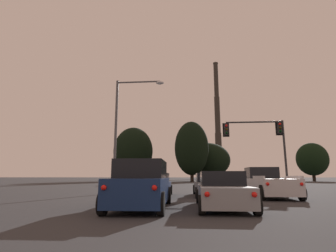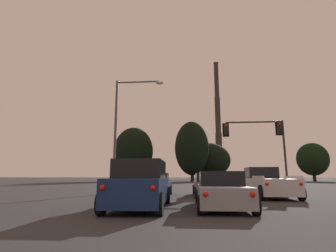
{
  "view_description": "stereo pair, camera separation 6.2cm",
  "coord_description": "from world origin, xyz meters",
  "views": [
    {
      "loc": [
        -1.2,
        -2.32,
        1.24
      ],
      "look_at": [
        -4.19,
        30.93,
        7.66
      ],
      "focal_mm": 28.0,
      "sensor_mm": 36.0,
      "label": 1
    },
    {
      "loc": [
        -1.14,
        -2.31,
        1.24
      ],
      "look_at": [
        -4.19,
        30.93,
        7.66
      ],
      "focal_mm": 28.0,
      "sensor_mm": 36.0,
      "label": 2
    }
  ],
  "objects": [
    {
      "name": "treeline_left_mid",
      "position": [
        29.43,
        67.76,
        5.53
      ],
      "size": [
        7.75,
        6.98,
        9.69
      ],
      "color": "black",
      "rests_on": "ground_plane"
    },
    {
      "name": "treeline_center_right",
      "position": [
        -1.17,
        59.62,
        7.78
      ],
      "size": [
        7.99,
        7.19,
        14.14
      ],
      "color": "black",
      "rests_on": "ground_plane"
    },
    {
      "name": "sedan_left_lane_front",
      "position": [
        -3.5,
        14.36,
        0.67
      ],
      "size": [
        2.13,
        4.76,
        1.43
      ],
      "rotation": [
        0.0,
        0.0,
        0.03
      ],
      "color": "navy",
      "rests_on": "ground_plane"
    },
    {
      "name": "treeline_right_mid",
      "position": [
        -16.68,
        66.2,
        7.72
      ],
      "size": [
        10.43,
        9.39,
        14.14
      ],
      "color": "black",
      "rests_on": "ground_plane"
    },
    {
      "name": "smokestack",
      "position": [
        13.07,
        137.23,
        24.98
      ],
      "size": [
        5.38,
        5.38,
        63.91
      ],
      "color": "#2B2722",
      "rests_on": "ground_plane"
    },
    {
      "name": "suv_left_lane_second",
      "position": [
        -3.19,
        8.17,
        0.9
      ],
      "size": [
        2.24,
        4.95,
        1.86
      ],
      "rotation": [
        0.0,
        0.0,
        0.03
      ],
      "color": "navy",
      "rests_on": "ground_plane"
    },
    {
      "name": "treeline_far_left",
      "position": [
        3.02,
        66.77,
        5.39
      ],
      "size": [
        11.44,
        10.29,
        9.82
      ],
      "color": "black",
      "rests_on": "ground_plane"
    },
    {
      "name": "pickup_truck_right_lane_front",
      "position": [
        3.41,
        14.52,
        0.8
      ],
      "size": [
        2.21,
        5.52,
        1.82
      ],
      "rotation": [
        0.0,
        0.0,
        -0.01
      ],
      "color": "silver",
      "rests_on": "ground_plane"
    },
    {
      "name": "sedan_center_lane_second",
      "position": [
        -0.02,
        8.55,
        0.67
      ],
      "size": [
        1.99,
        4.71,
        1.43
      ],
      "rotation": [
        0.0,
        0.0,
        0.0
      ],
      "color": "gray",
      "rests_on": "ground_plane"
    },
    {
      "name": "sedan_center_lane_front",
      "position": [
        -0.09,
        14.97,
        0.67
      ],
      "size": [
        2.1,
        4.75,
        1.43
      ],
      "rotation": [
        0.0,
        0.0,
        0.03
      ],
      "color": "#4C4F54",
      "rests_on": "ground_plane"
    },
    {
      "name": "street_lamp",
      "position": [
        -6.36,
        17.04,
        5.39
      ],
      "size": [
        3.82,
        0.36,
        8.71
      ],
      "color": "#56565B",
      "rests_on": "ground_plane"
    },
    {
      "name": "traffic_light_overhead_right",
      "position": [
        5.08,
        20.95,
        4.63
      ],
      "size": [
        5.37,
        0.5,
        6.05
      ],
      "color": "#2D2D30",
      "rests_on": "ground_plane"
    }
  ]
}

